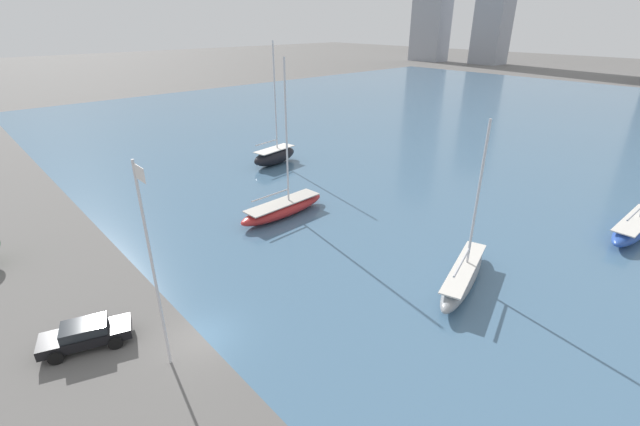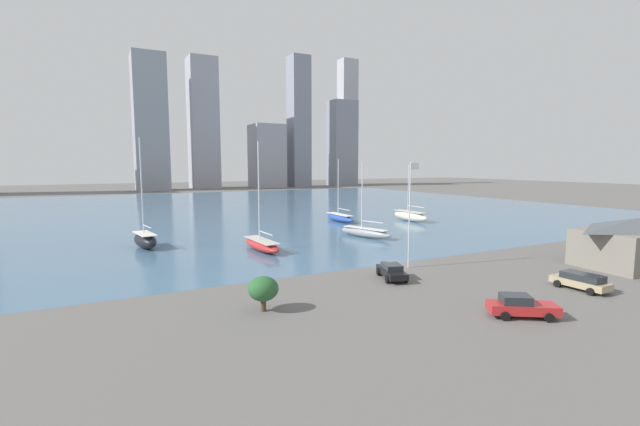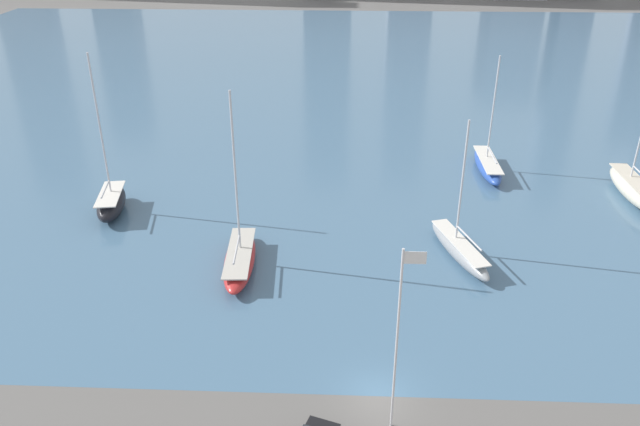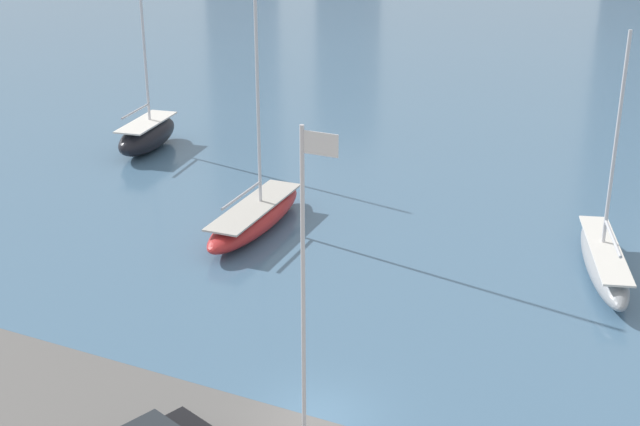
# 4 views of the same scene
# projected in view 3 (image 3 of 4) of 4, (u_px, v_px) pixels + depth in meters

# --- Properties ---
(ground_plane) EXTENTS (500.00, 500.00, 0.00)m
(ground_plane) POSITION_uv_depth(u_px,v_px,m) (378.00, 396.00, 37.91)
(ground_plane) COLOR #605E5B
(harbor_water) EXTENTS (180.00, 140.00, 0.00)m
(harbor_water) POSITION_uv_depth(u_px,v_px,m) (360.00, 84.00, 100.11)
(harbor_water) COLOR #476B89
(harbor_water) RESTS_ON ground_plane
(flag_pole) EXTENTS (1.24, 0.14, 11.80)m
(flag_pole) POSITION_uv_depth(u_px,v_px,m) (398.00, 337.00, 32.89)
(flag_pole) COLOR silver
(flag_pole) RESTS_ON ground_plane
(sailboat_blue) EXTENTS (2.21, 10.04, 12.56)m
(sailboat_blue) POSITION_uv_depth(u_px,v_px,m) (487.00, 165.00, 67.99)
(sailboat_blue) COLOR #284CA8
(sailboat_blue) RESTS_ON harbor_water
(sailboat_black) EXTENTS (3.52, 7.34, 15.15)m
(sailboat_black) POSITION_uv_depth(u_px,v_px,m) (111.00, 202.00, 59.14)
(sailboat_black) COLOR black
(sailboat_black) RESTS_ON harbor_water
(sailboat_gray) EXTENTS (4.66, 9.94, 11.83)m
(sailboat_gray) POSITION_uv_depth(u_px,v_px,m) (459.00, 248.00, 51.99)
(sailboat_gray) COLOR gray
(sailboat_gray) RESTS_ON harbor_water
(sailboat_cream) EXTENTS (2.25, 10.16, 11.44)m
(sailboat_cream) POSITION_uv_depth(u_px,v_px,m) (632.00, 188.00, 62.18)
(sailboat_cream) COLOR beige
(sailboat_cream) RESTS_ON harbor_water
(sailboat_red) EXTENTS (2.97, 9.98, 14.59)m
(sailboat_red) POSITION_uv_depth(u_px,v_px,m) (240.00, 258.00, 50.63)
(sailboat_red) COLOR #B72828
(sailboat_red) RESTS_ON harbor_water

